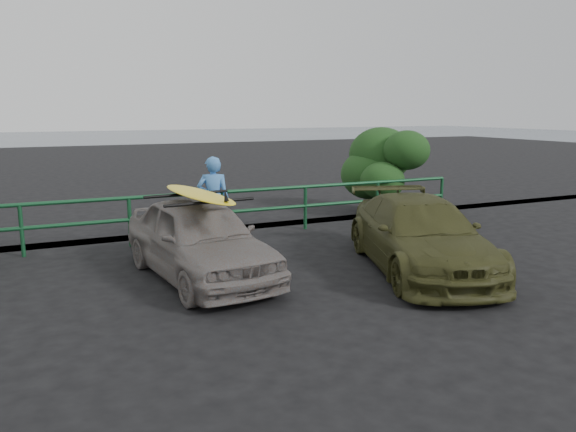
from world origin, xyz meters
name	(u,v)px	position (x,y,z in m)	size (l,w,h in m)	color
ground	(272,320)	(0.00, 0.00, 0.00)	(80.00, 80.00, 0.00)	black
ocean	(54,135)	(0.00, 60.00, 0.00)	(200.00, 200.00, 0.00)	#535C66
guardrail	(178,217)	(0.00, 5.00, 0.52)	(14.00, 0.08, 1.04)	#134525
shrub_right	(367,170)	(5.00, 5.50, 1.26)	(3.20, 2.40, 2.52)	#1C4118
sedan	(199,239)	(-0.33, 2.26, 0.66)	(1.56, 3.88, 1.32)	slate
olive_vehicle	(420,235)	(3.27, 1.10, 0.63)	(1.75, 4.31, 1.25)	#3D3E1B
man	(213,200)	(0.64, 4.55, 0.91)	(0.66, 0.44, 1.82)	#4789D6
roof_rack	(198,198)	(-0.33, 2.26, 1.35)	(1.49, 1.04, 0.05)	black
surfboard	(198,194)	(-0.33, 2.26, 1.41)	(0.54, 2.61, 0.08)	yellow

